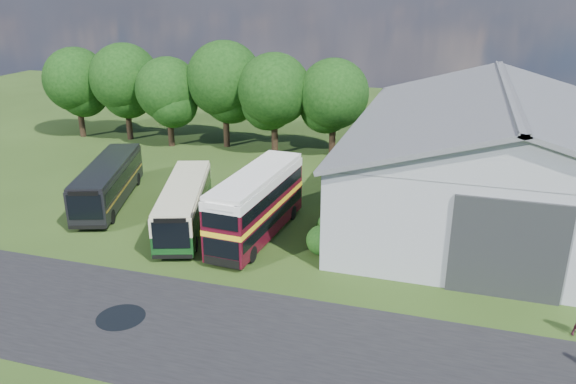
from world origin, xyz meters
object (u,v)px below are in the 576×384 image
(bus_dark_single, at_px, (108,182))
(bus_maroon_double, at_px, (257,205))
(storage_shed, at_px, (500,148))
(bus_green_single, at_px, (184,204))

(bus_dark_single, bearing_deg, bus_maroon_double, -29.34)
(bus_maroon_double, bearing_deg, storage_shed, 37.23)
(storage_shed, distance_m, bus_green_single, 20.54)
(bus_green_single, distance_m, bus_dark_single, 7.09)
(storage_shed, height_order, bus_green_single, storage_shed)
(storage_shed, distance_m, bus_maroon_double, 16.40)
(storage_shed, relative_size, bus_dark_single, 2.37)
(bus_dark_single, bearing_deg, storage_shed, -3.52)
(storage_shed, xyz_separation_m, bus_maroon_double, (-13.56, -8.95, -2.17))
(storage_shed, bearing_deg, bus_maroon_double, -146.57)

